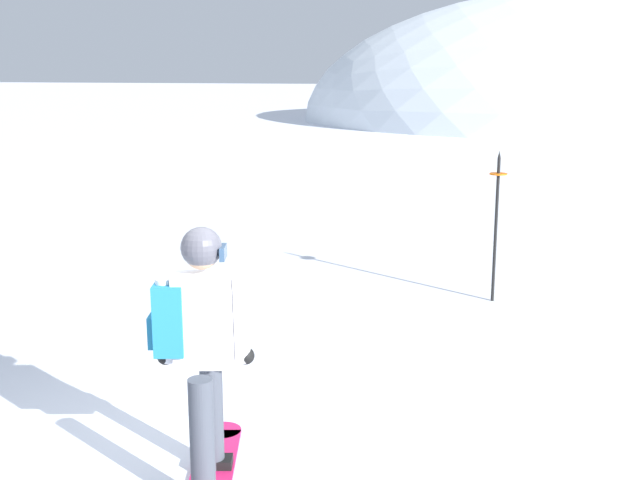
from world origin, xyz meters
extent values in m
plane|color=white|center=(0.00, 0.00, 0.00)|extent=(300.00, 300.00, 0.00)
ellipsoid|color=white|center=(3.42, 39.81, 0.00)|extent=(30.10, 27.09, 13.75)
cylinder|color=#D11E5B|center=(0.06, 0.30, 0.01)|extent=(0.28, 0.28, 0.02)
cube|color=black|center=(0.22, -0.22, 0.05)|extent=(0.28, 0.21, 0.06)
cylinder|color=#3D424C|center=(0.22, -0.22, 0.43)|extent=(0.15, 0.15, 0.82)
cylinder|color=#3D424C|center=(0.37, -0.67, 0.43)|extent=(0.15, 0.15, 0.82)
cube|color=silver|center=(0.29, -0.45, 1.13)|extent=(0.41, 0.32, 0.58)
cylinder|color=silver|center=(0.08, -0.52, 1.13)|extent=(0.15, 0.20, 0.57)
cylinder|color=silver|center=(0.51, -0.37, 1.13)|extent=(0.15, 0.20, 0.57)
sphere|color=black|center=(0.04, -0.48, 0.88)|extent=(0.11, 0.11, 0.11)
sphere|color=black|center=(0.52, -0.33, 0.88)|extent=(0.11, 0.11, 0.11)
cube|color=teal|center=(0.10, -0.51, 1.15)|extent=(0.26, 0.32, 0.44)
cube|color=teal|center=(0.01, -0.54, 1.07)|extent=(0.12, 0.21, 0.20)
sphere|color=tan|center=(0.29, -0.45, 1.56)|extent=(0.21, 0.21, 0.21)
sphere|color=#4C4C56|center=(0.29, -0.45, 1.59)|extent=(0.25, 0.25, 0.25)
cube|color=navy|center=(0.42, -0.41, 1.56)|extent=(0.08, 0.17, 0.08)
cylinder|color=black|center=(1.67, 4.35, 0.83)|extent=(0.04, 0.04, 1.67)
cylinder|color=orange|center=(1.67, 4.35, 1.49)|extent=(0.20, 0.20, 0.02)
cone|color=black|center=(1.67, 4.35, 1.71)|extent=(0.04, 0.04, 0.08)
camera|label=1|loc=(2.32, -4.59, 2.63)|focal=43.75mm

